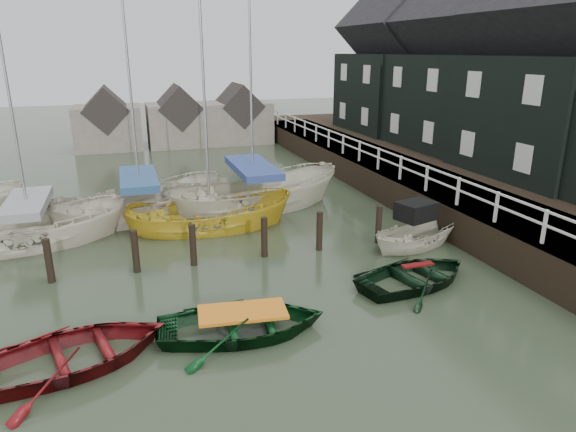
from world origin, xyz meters
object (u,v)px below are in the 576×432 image
object	(u,v)px
rowboat_dkgreen	(416,284)
sailboat_a	(33,243)
rowboat_green	(243,334)
sailboat_d	(254,207)
rowboat_red	(74,366)
sailboat_b	(142,216)
sailboat_c	(211,228)
motorboat	(416,242)

from	to	relation	value
rowboat_dkgreen	sailboat_a	xyz separation A→B (m)	(-11.49, 7.16, 0.06)
rowboat_green	sailboat_d	distance (m)	10.75
rowboat_red	sailboat_b	world-z (taller)	sailboat_b
rowboat_dkgreen	sailboat_c	bearing A→B (deg)	22.44
rowboat_red	sailboat_d	xyz separation A→B (m)	(6.79, 10.52, 0.06)
rowboat_red	motorboat	bearing A→B (deg)	-84.79
rowboat_red	motorboat	size ratio (longest dim) A/B	1.04
sailboat_c	rowboat_green	bearing A→B (deg)	179.94
sailboat_b	sailboat_c	distance (m)	3.37
rowboat_green	motorboat	bearing A→B (deg)	-54.86
sailboat_a	sailboat_c	distance (m)	6.45
motorboat	sailboat_c	distance (m)	7.95
sailboat_a	sailboat_b	bearing A→B (deg)	-71.10
sailboat_a	sailboat_b	distance (m)	4.43
motorboat	sailboat_d	world-z (taller)	sailboat_d
motorboat	sailboat_d	distance (m)	7.74
rowboat_green	sailboat_d	xyz separation A→B (m)	(2.89, 10.35, 0.06)
rowboat_red	rowboat_green	bearing A→B (deg)	-102.77
rowboat_dkgreen	sailboat_b	bearing A→B (deg)	26.05
sailboat_b	rowboat_dkgreen	bearing A→B (deg)	-156.86
sailboat_a	sailboat_d	bearing A→B (deg)	-86.15
rowboat_green	rowboat_dkgreen	world-z (taller)	rowboat_green
rowboat_red	motorboat	xyz separation A→B (m)	(11.25, 4.20, 0.11)
rowboat_red	rowboat_green	xyz separation A→B (m)	(3.90, 0.17, 0.00)
rowboat_red	sailboat_b	size ratio (longest dim) A/B	0.36
rowboat_dkgreen	motorboat	size ratio (longest dim) A/B	0.95
rowboat_dkgreen	motorboat	bearing A→B (deg)	-44.58
rowboat_green	sailboat_a	bearing A→B (deg)	41.38
rowboat_dkgreen	motorboat	xyz separation A→B (m)	(1.71, 2.82, 0.11)
sailboat_a	sailboat_d	distance (m)	8.97
rowboat_red	sailboat_c	world-z (taller)	sailboat_c
sailboat_c	rowboat_red	bearing A→B (deg)	155.86
rowboat_dkgreen	sailboat_a	distance (m)	13.54
rowboat_red	sailboat_b	xyz separation A→B (m)	(1.96, 10.61, 0.06)
sailboat_c	sailboat_d	bearing A→B (deg)	-43.00
rowboat_dkgreen	sailboat_b	size ratio (longest dim) A/B	0.33
rowboat_green	rowboat_dkgreen	distance (m)	5.76
sailboat_b	sailboat_c	world-z (taller)	sailboat_b
motorboat	sailboat_a	distance (m)	13.90
rowboat_green	sailboat_c	world-z (taller)	sailboat_c
rowboat_dkgreen	sailboat_b	distance (m)	11.94
rowboat_green	sailboat_d	world-z (taller)	sailboat_d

